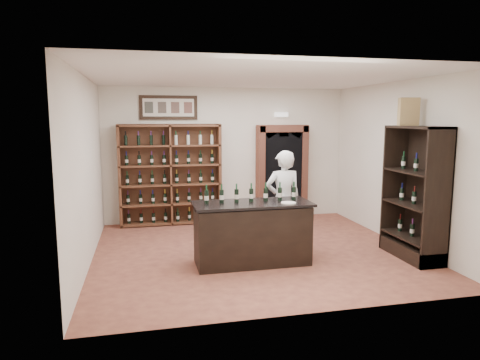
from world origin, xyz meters
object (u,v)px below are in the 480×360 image
at_px(wine_shelf, 171,175).
at_px(tasting_counter, 252,233).
at_px(counter_bottle_0, 207,197).
at_px(shopkeeper, 283,200).
at_px(side_cabinet, 415,213).
at_px(wine_crate, 409,112).

relative_size(wine_shelf, tasting_counter, 1.17).
distance_m(wine_shelf, counter_bottle_0, 2.89).
bearing_deg(counter_bottle_0, shopkeeper, 21.80).
bearing_deg(counter_bottle_0, side_cabinet, -6.16).
xyz_separation_m(wine_shelf, shopkeeper, (1.83, -2.28, -0.22)).
relative_size(counter_bottle_0, shopkeeper, 0.17).
relative_size(counter_bottle_0, wine_crate, 0.65).
distance_m(tasting_counter, side_cabinet, 2.75).
bearing_deg(tasting_counter, wine_shelf, 110.56).
distance_m(counter_bottle_0, side_cabinet, 3.48).
height_order(wine_shelf, tasting_counter, wine_shelf).
distance_m(side_cabinet, shopkeeper, 2.21).
bearing_deg(wine_shelf, side_cabinet, -40.21).
xyz_separation_m(wine_shelf, tasting_counter, (1.10, -2.93, -0.61)).
bearing_deg(tasting_counter, side_cabinet, -6.28).
relative_size(wine_shelf, counter_bottle_0, 7.33).
bearing_deg(side_cabinet, tasting_counter, 173.72).
relative_size(tasting_counter, side_cabinet, 0.85).
height_order(tasting_counter, counter_bottle_0, counter_bottle_0).
bearing_deg(counter_bottle_0, wine_shelf, 97.57).
bearing_deg(counter_bottle_0, tasting_counter, -5.71).
height_order(side_cabinet, shopkeeper, side_cabinet).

